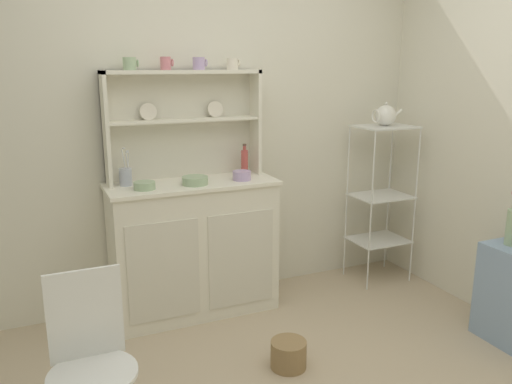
% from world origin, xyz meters
% --- Properties ---
extents(wall_back, '(3.84, 0.05, 2.50)m').
position_xyz_m(wall_back, '(0.00, 1.62, 1.25)').
color(wall_back, silver).
rests_on(wall_back, ground).
extents(hutch_cabinet, '(1.11, 0.45, 0.91)m').
position_xyz_m(hutch_cabinet, '(-0.22, 1.37, 0.47)').
color(hutch_cabinet, silver).
rests_on(hutch_cabinet, ground).
extents(hutch_shelf_unit, '(1.04, 0.18, 0.71)m').
position_xyz_m(hutch_shelf_unit, '(-0.22, 1.53, 1.33)').
color(hutch_shelf_unit, silver).
rests_on(hutch_shelf_unit, hutch_cabinet).
extents(bakers_rack, '(0.43, 0.34, 1.22)m').
position_xyz_m(bakers_rack, '(1.28, 1.33, 0.74)').
color(bakers_rack, silver).
rests_on(bakers_rack, ground).
extents(wire_chair, '(0.36, 0.36, 0.85)m').
position_xyz_m(wire_chair, '(-1.02, 0.20, 0.52)').
color(wire_chair, white).
rests_on(wire_chair, ground).
extents(floor_basket, '(0.20, 0.20, 0.16)m').
position_xyz_m(floor_basket, '(0.06, 0.49, 0.08)').
color(floor_basket, '#93754C').
rests_on(floor_basket, ground).
extents(cup_sage_0, '(0.09, 0.08, 0.08)m').
position_xyz_m(cup_sage_0, '(-0.55, 1.49, 1.67)').
color(cup_sage_0, '#9EB78E').
rests_on(cup_sage_0, hutch_shelf_unit).
extents(cup_rose_1, '(0.08, 0.07, 0.08)m').
position_xyz_m(cup_rose_1, '(-0.33, 1.49, 1.67)').
color(cup_rose_1, '#D17A84').
rests_on(cup_rose_1, hutch_shelf_unit).
extents(cup_lilac_2, '(0.09, 0.08, 0.08)m').
position_xyz_m(cup_lilac_2, '(-0.11, 1.49, 1.67)').
color(cup_lilac_2, '#B79ECC').
rests_on(cup_lilac_2, hutch_shelf_unit).
extents(cup_cream_3, '(0.09, 0.08, 0.08)m').
position_xyz_m(cup_cream_3, '(0.13, 1.49, 1.67)').
color(cup_cream_3, silver).
rests_on(cup_cream_3, hutch_shelf_unit).
extents(bowl_mixing_large, '(0.13, 0.13, 0.05)m').
position_xyz_m(bowl_mixing_large, '(-0.54, 1.29, 0.94)').
color(bowl_mixing_large, '#9EB78E').
rests_on(bowl_mixing_large, hutch_cabinet).
extents(bowl_floral_medium, '(0.17, 0.17, 0.05)m').
position_xyz_m(bowl_floral_medium, '(-0.22, 1.29, 0.94)').
color(bowl_floral_medium, '#9EB78E').
rests_on(bowl_floral_medium, hutch_cabinet).
extents(bowl_cream_small, '(0.12, 0.12, 0.06)m').
position_xyz_m(bowl_cream_small, '(0.11, 1.29, 0.95)').
color(bowl_cream_small, '#B79ECC').
rests_on(bowl_cream_small, hutch_cabinet).
extents(jam_bottle, '(0.05, 0.05, 0.22)m').
position_xyz_m(jam_bottle, '(0.19, 1.45, 1.01)').
color(jam_bottle, '#B74C47').
rests_on(jam_bottle, hutch_cabinet).
extents(utensil_jar, '(0.08, 0.08, 0.25)m').
position_xyz_m(utensil_jar, '(-0.63, 1.45, 0.97)').
color(utensil_jar, '#B2B7C6').
rests_on(utensil_jar, hutch_cabinet).
extents(porcelain_teapot, '(0.24, 0.15, 0.18)m').
position_xyz_m(porcelain_teapot, '(1.28, 1.33, 1.29)').
color(porcelain_teapot, white).
rests_on(porcelain_teapot, bakers_rack).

